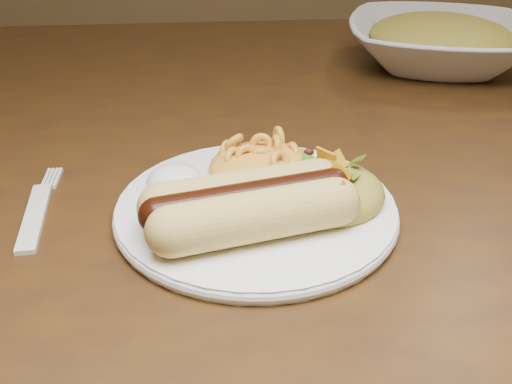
{
  "coord_description": "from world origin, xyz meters",
  "views": [
    {
      "loc": [
        -0.06,
        -0.58,
        1.01
      ],
      "look_at": [
        -0.03,
        -0.18,
        0.77
      ],
      "focal_mm": 42.0,
      "sensor_mm": 36.0,
      "label": 1
    }
  ],
  "objects": [
    {
      "name": "table",
      "position": [
        0.0,
        0.0,
        0.66
      ],
      "size": [
        1.6,
        0.9,
        0.75
      ],
      "color": "#43280B",
      "rests_on": "floor"
    },
    {
      "name": "plate",
      "position": [
        -0.03,
        -0.18,
        0.76
      ],
      "size": [
        0.29,
        0.29,
        0.01
      ],
      "primitive_type": "cylinder",
      "rotation": [
        0.0,
        0.0,
        0.41
      ],
      "color": "white",
      "rests_on": "table"
    },
    {
      "name": "hotdog",
      "position": [
        -0.04,
        -0.21,
        0.78
      ],
      "size": [
        0.14,
        0.1,
        0.04
      ],
      "rotation": [
        0.0,
        0.0,
        0.24
      ],
      "color": "#EFC86F",
      "rests_on": "plate"
    },
    {
      "name": "mac_and_cheese",
      "position": [
        -0.02,
        -0.12,
        0.78
      ],
      "size": [
        0.11,
        0.1,
        0.04
      ],
      "primitive_type": "ellipsoid",
      "rotation": [
        0.0,
        0.0,
        0.13
      ],
      "color": "#FF9B33",
      "rests_on": "plate"
    },
    {
      "name": "sour_cream",
      "position": [
        -0.09,
        -0.15,
        0.78
      ],
      "size": [
        0.06,
        0.06,
        0.03
      ],
      "primitive_type": "ellipsoid",
      "rotation": [
        0.0,
        0.0,
        0.41
      ],
      "color": "white",
      "rests_on": "plate"
    },
    {
      "name": "taco_salad",
      "position": [
        0.03,
        -0.17,
        0.78
      ],
      "size": [
        0.1,
        0.09,
        0.04
      ],
      "rotation": [
        0.0,
        0.0,
        -0.13
      ],
      "color": "orange",
      "rests_on": "plate"
    },
    {
      "name": "fork",
      "position": [
        -0.2,
        -0.17,
        0.75
      ],
      "size": [
        0.03,
        0.15,
        0.0
      ],
      "primitive_type": "cube",
      "rotation": [
        0.0,
        0.0,
        0.08
      ],
      "color": "white",
      "rests_on": "table"
    },
    {
      "name": "serving_bowl",
      "position": [
        0.25,
        0.18,
        0.78
      ],
      "size": [
        0.3,
        0.3,
        0.06
      ],
      "primitive_type": "imported",
      "rotation": [
        0.0,
        0.0,
        -0.27
      ],
      "color": "silver",
      "rests_on": "table"
    },
    {
      "name": "bowl_filling",
      "position": [
        0.25,
        0.18,
        0.8
      ],
      "size": [
        0.21,
        0.21,
        0.05
      ],
      "primitive_type": "ellipsoid",
      "rotation": [
        0.0,
        0.0,
        0.13
      ],
      "color": "orange",
      "rests_on": "serving_bowl"
    }
  ]
}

